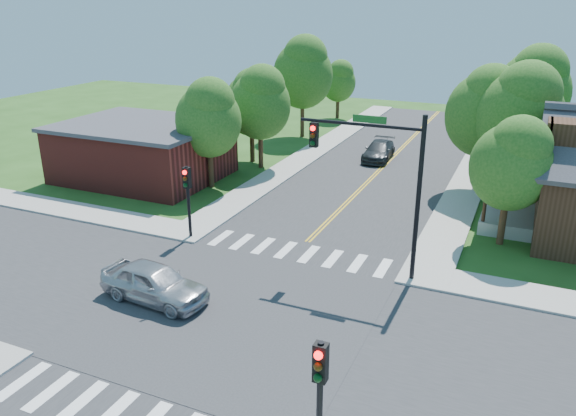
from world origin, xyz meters
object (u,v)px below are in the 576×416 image
at_px(signal_pole_nw, 187,189).
at_px(car_silver, 154,283).
at_px(signal_pole_se, 320,383).
at_px(signal_mast_ne, 379,168).
at_px(car_dgrey, 379,151).

relative_size(signal_pole_nw, car_silver, 0.80).
relative_size(signal_pole_se, signal_pole_nw, 1.00).
relative_size(signal_mast_ne, signal_pole_nw, 1.89).
relative_size(signal_pole_nw, car_dgrey, 0.81).
bearing_deg(car_dgrey, car_silver, -99.45).
distance_m(signal_mast_ne, car_silver, 10.25).
distance_m(signal_mast_ne, car_dgrey, 19.31).
distance_m(signal_mast_ne, signal_pole_se, 11.55).
relative_size(signal_pole_se, car_silver, 0.80).
distance_m(signal_pole_se, signal_pole_nw, 15.84).
bearing_deg(car_dgrey, signal_pole_nw, -107.91).
height_order(signal_pole_nw, car_dgrey, signal_pole_nw).
bearing_deg(signal_pole_nw, signal_pole_se, -45.00).
xyz_separation_m(signal_pole_nw, car_dgrey, (4.76, 18.26, -1.99)).
height_order(signal_mast_ne, car_dgrey, signal_mast_ne).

